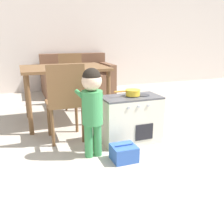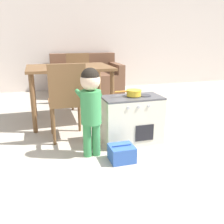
{
  "view_description": "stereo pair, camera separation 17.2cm",
  "coord_description": "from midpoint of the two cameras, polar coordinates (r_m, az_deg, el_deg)",
  "views": [
    {
      "loc": [
        -0.99,
        -1.68,
        1.16
      ],
      "look_at": [
        -0.1,
        0.69,
        0.4
      ],
      "focal_mm": 40.0,
      "sensor_mm": 36.0,
      "label": 1
    },
    {
      "loc": [
        -0.83,
        -1.73,
        1.16
      ],
      "look_at": [
        -0.1,
        0.69,
        0.4
      ],
      "focal_mm": 40.0,
      "sensor_mm": 36.0,
      "label": 2
    }
  ],
  "objects": [
    {
      "name": "play_kitchen",
      "position": [
        2.83,
        6.29,
        -1.78
      ],
      "size": [
        0.65,
        0.37,
        0.54
      ],
      "color": "silver",
      "rests_on": "ground_plane"
    },
    {
      "name": "dining_chair_near",
      "position": [
        2.85,
        -8.56,
        2.75
      ],
      "size": [
        0.4,
        0.4,
        0.9
      ],
      "color": "brown",
      "rests_on": "ground_plane"
    },
    {
      "name": "toy_basket",
      "position": [
        2.47,
        4.25,
        -9.41
      ],
      "size": [
        0.24,
        0.22,
        0.17
      ],
      "color": "#335BB2",
      "rests_on": "ground_plane"
    },
    {
      "name": "dining_chair_far",
      "position": [
        4.37,
        -6.32,
        7.71
      ],
      "size": [
        0.4,
        0.4,
        0.9
      ],
      "rotation": [
        0.0,
        0.0,
        3.14
      ],
      "color": "brown",
      "rests_on": "ground_plane"
    },
    {
      "name": "ground_plane",
      "position": [
        2.25,
        10.05,
        -14.6
      ],
      "size": [
        16.0,
        16.0,
        0.0
      ],
      "primitive_type": "plane",
      "color": "#B2A899"
    },
    {
      "name": "wall_back",
      "position": [
        5.82,
        -8.09,
        17.96
      ],
      "size": [
        10.0,
        0.06,
        2.6
      ],
      "color": "beige",
      "rests_on": "ground_plane"
    },
    {
      "name": "couch",
      "position": [
        5.44,
        -5.08,
        7.55
      ],
      "size": [
        1.43,
        0.93,
        0.82
      ],
      "color": "brown",
      "rests_on": "ground_plane"
    },
    {
      "name": "toy_pot",
      "position": [
        2.76,
        6.74,
        4.44
      ],
      "size": [
        0.3,
        0.16,
        0.07
      ],
      "color": "yellow",
      "rests_on": "play_kitchen"
    },
    {
      "name": "dining_table",
      "position": [
        3.52,
        -8.3,
        8.65
      ],
      "size": [
        1.14,
        0.85,
        0.78
      ],
      "color": "brown",
      "rests_on": "ground_plane"
    },
    {
      "name": "child_figure",
      "position": [
        2.4,
        -2.86,
        2.42
      ],
      "size": [
        0.23,
        0.36,
        0.89
      ],
      "color": "#3D9351",
      "rests_on": "ground_plane"
    }
  ]
}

